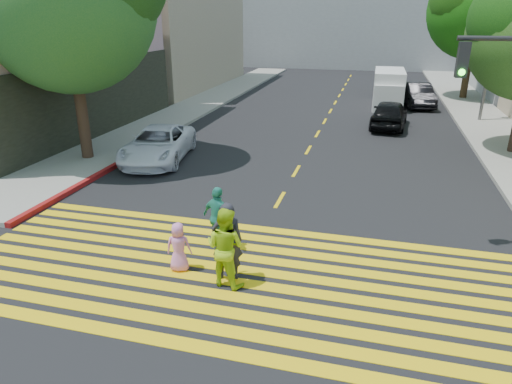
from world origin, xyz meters
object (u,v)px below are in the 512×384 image
at_px(pedestrian_child, 179,247).
at_px(tree_right_far, 479,5).
at_px(white_sedan, 158,144).
at_px(silver_car, 391,82).
at_px(dark_car_near, 389,114).
at_px(dark_car_parked, 418,95).
at_px(pedestrian_woman, 225,247).
at_px(pedestrian_man, 227,241).
at_px(white_van, 388,90).
at_px(pedestrian_extra, 218,218).

bearing_deg(pedestrian_child, tree_right_far, -122.63).
bearing_deg(white_sedan, silver_car, 57.75).
relative_size(dark_car_near, dark_car_parked, 0.96).
distance_m(pedestrian_woman, silver_car, 30.45).
distance_m(white_sedan, dark_car_near, 12.38).
xyz_separation_m(pedestrian_man, white_van, (3.52, 22.19, 0.16)).
height_order(white_sedan, white_van, white_van).
bearing_deg(dark_car_near, silver_car, -85.76).
height_order(white_sedan, dark_car_parked, dark_car_parked).
relative_size(white_sedan, white_van, 0.99).
bearing_deg(pedestrian_woman, white_van, -85.83).
height_order(silver_car, dark_car_parked, dark_car_parked).
height_order(pedestrian_child, dark_car_near, dark_car_near).
relative_size(pedestrian_extra, white_sedan, 0.34).
xyz_separation_m(pedestrian_woman, pedestrian_child, (-1.22, 0.28, -0.31)).
height_order(pedestrian_man, dark_car_near, pedestrian_man).
height_order(pedestrian_extra, silver_car, pedestrian_extra).
xyz_separation_m(silver_car, dark_car_parked, (1.59, -7.12, 0.13)).
xyz_separation_m(pedestrian_extra, white_van, (4.20, 20.85, 0.27)).
bearing_deg(silver_car, dark_car_near, 96.14).
relative_size(pedestrian_child, white_sedan, 0.25).
height_order(pedestrian_man, pedestrian_child, pedestrian_man).
height_order(pedestrian_woman, pedestrian_child, pedestrian_woman).
relative_size(pedestrian_child, dark_car_near, 0.28).
bearing_deg(dark_car_near, white_van, -84.33).
bearing_deg(tree_right_far, pedestrian_child, -110.63).
distance_m(tree_right_far, silver_car, 8.25).
relative_size(dark_car_near, silver_car, 1.03).
height_order(tree_right_far, pedestrian_woman, tree_right_far).
distance_m(white_sedan, dark_car_parked, 18.59).
xyz_separation_m(tree_right_far, white_van, (-5.22, -4.24, -5.09)).
relative_size(tree_right_far, dark_car_near, 2.14).
xyz_separation_m(white_sedan, dark_car_near, (9.09, 8.40, 0.06)).
relative_size(pedestrian_extra, dark_car_parked, 0.36).
height_order(pedestrian_woman, dark_car_parked, pedestrian_woman).
xyz_separation_m(pedestrian_man, pedestrian_extra, (-0.68, 1.35, -0.11)).
height_order(pedestrian_man, pedestrian_woman, pedestrian_man).
xyz_separation_m(tree_right_far, white_sedan, (-14.26, -18.62, -5.50)).
distance_m(pedestrian_child, white_sedan, 8.88).
height_order(pedestrian_man, silver_car, pedestrian_man).
distance_m(dark_car_parked, white_van, 2.01).
relative_size(pedestrian_man, pedestrian_extra, 1.13).
bearing_deg(dark_car_near, white_sedan, 47.89).
height_order(pedestrian_child, silver_car, silver_car).
height_order(pedestrian_extra, dark_car_near, pedestrian_extra).
bearing_deg(pedestrian_man, dark_car_near, -120.32).
height_order(pedestrian_woman, white_van, white_van).
bearing_deg(pedestrian_child, silver_car, -111.46).
bearing_deg(pedestrian_woman, tree_right_far, -95.07).
relative_size(tree_right_far, silver_car, 2.21).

